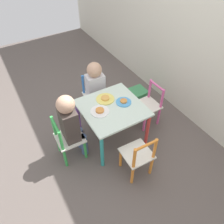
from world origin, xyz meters
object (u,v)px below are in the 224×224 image
object	(u,v)px
chair_pink	(149,105)
child_front	(71,122)
plate_back	(124,102)
chair_green	(68,139)
chair_orange	(138,156)
plate_left	(105,99)
chair_blue	(95,95)
plate_front	(100,111)
child_left	(96,86)
storage_bin	(136,94)
kids_table	(112,112)

from	to	relation	value
chair_pink	child_front	distance (m)	0.96
plate_back	chair_green	bearing A→B (deg)	-91.36
chair_orange	plate_left	xyz separation A→B (m)	(-0.63, 0.02, 0.22)
chair_blue	plate_front	bearing A→B (deg)	-104.93
chair_blue	chair_green	size ratio (longest dim) A/B	1.00
chair_blue	plate_left	size ratio (longest dim) A/B	2.68
chair_pink	chair_orange	world-z (taller)	same
chair_pink	chair_green	bearing A→B (deg)	-91.54
plate_left	plate_back	distance (m)	0.19
child_front	plate_left	size ratio (longest dim) A/B	4.05
plate_left	chair_green	bearing A→B (deg)	-76.23
chair_green	child_front	bearing A→B (deg)	-90.00
chair_blue	plate_left	distance (m)	0.42
chair_green	plate_left	bearing A→B (deg)	-74.50
chair_pink	chair_orange	distance (m)	0.72
chair_orange	child_left	distance (m)	0.95
storage_bin	plate_back	bearing A→B (deg)	-48.73
chair_pink	child_left	size ratio (longest dim) A/B	0.71
child_left	plate_back	size ratio (longest dim) A/B	4.58
chair_green	chair_orange	world-z (taller)	same
storage_bin	chair_blue	bearing A→B (deg)	-94.62
kids_table	child_left	world-z (taller)	child_left
chair_green	child_left	distance (m)	0.71
kids_table	chair_orange	size ratio (longest dim) A/B	1.19
child_front	chair_blue	bearing A→B (deg)	-43.55
chair_pink	child_left	world-z (taller)	child_left
child_front	plate_front	size ratio (longest dim) A/B	4.18
child_front	chair_green	bearing A→B (deg)	90.00
plate_left	plate_front	size ratio (longest dim) A/B	1.03
plate_left	storage_bin	bearing A→B (deg)	115.63
plate_back	plate_left	bearing A→B (deg)	-135.00
child_left	plate_front	world-z (taller)	child_left
plate_front	storage_bin	distance (m)	0.99
chair_green	chair_orange	distance (m)	0.70
plate_left	storage_bin	world-z (taller)	plate_left
kids_table	storage_bin	bearing A→B (deg)	124.67
child_left	plate_back	distance (m)	0.45
plate_left	plate_front	world-z (taller)	same
chair_green	plate_back	size ratio (longest dim) A/B	3.26
kids_table	chair_blue	bearing A→B (deg)	174.37
plate_left	storage_bin	size ratio (longest dim) A/B	0.69
chair_green	plate_left	world-z (taller)	chair_green
chair_green	plate_front	xyz separation A→B (m)	(0.02, 0.36, 0.22)
child_front	plate_front	xyz separation A→B (m)	(0.01, 0.30, 0.01)
kids_table	plate_left	xyz separation A→B (m)	(-0.14, 0.00, 0.07)
child_front	chair_orange	bearing A→B (deg)	-138.69
chair_pink	child_left	bearing A→B (deg)	-134.28
chair_orange	child_left	xyz separation A→B (m)	(-0.93, 0.06, 0.18)
chair_blue	storage_bin	world-z (taller)	chair_blue
chair_orange	child_front	world-z (taller)	child_front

